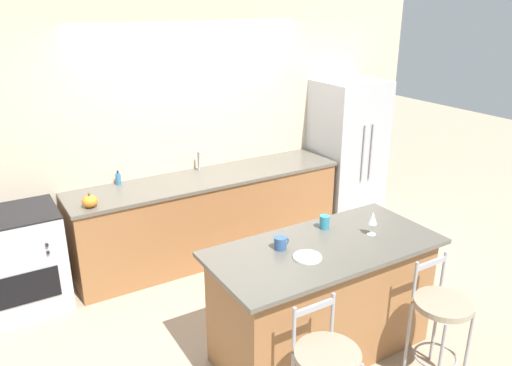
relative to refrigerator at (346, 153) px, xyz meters
The scene contains 14 objects.
ground_plane 2.14m from the refrigerator, 169.21° to the right, with size 18.00×18.00×0.00m, color tan.
wall_back 1.99m from the refrigerator, 169.03° to the left, with size 6.00×0.07×2.70m.
back_counter 1.96m from the refrigerator, behind, with size 2.98×0.71×0.93m.
sink_faucet 1.93m from the refrigerator, behind, with size 0.02×0.13×0.22m.
kitchen_island 2.71m from the refrigerator, 134.07° to the right, with size 1.81×0.85×0.96m.
refrigerator is the anchor object (origin of this frame).
oven_range 3.85m from the refrigerator, behind, with size 0.75×0.68×0.94m.
bar_stool_far 2.96m from the refrigerator, 116.94° to the right, with size 0.42×0.42×0.97m.
dinner_plate 2.90m from the refrigerator, 136.19° to the right, with size 0.21×0.21×0.02m.
wine_glass 2.43m from the refrigerator, 126.09° to the right, with size 0.07×0.07×0.20m.
coffee_mug 2.82m from the refrigerator, 140.66° to the right, with size 0.13×0.09×0.10m.
tumbler_cup 2.37m from the refrigerator, 135.04° to the right, with size 0.08×0.08×0.11m.
pumpkin_decoration 3.20m from the refrigerator, behind, with size 0.14×0.14×0.13m.
soap_bottle 2.81m from the refrigerator, behind, with size 0.05×0.05×0.15m.
Camera 1 is at (-2.14, -4.18, 2.72)m, focal length 35.00 mm.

